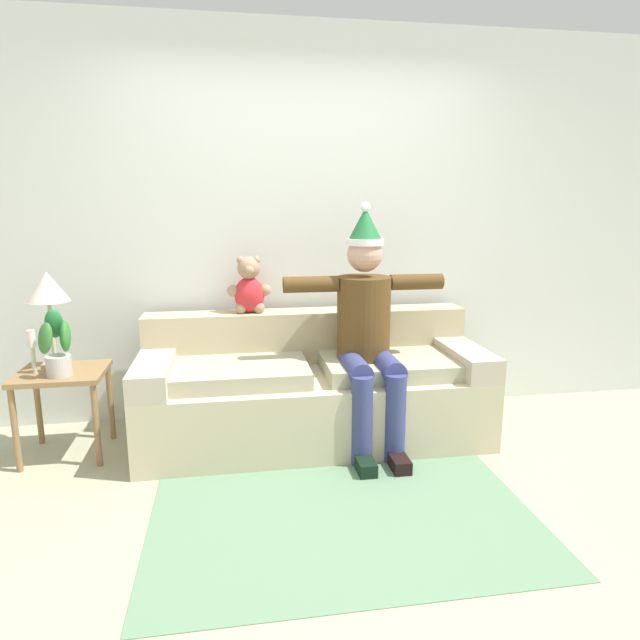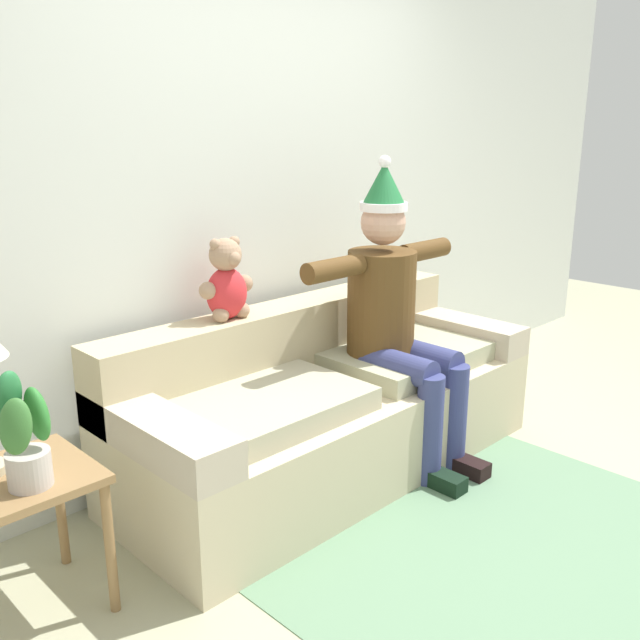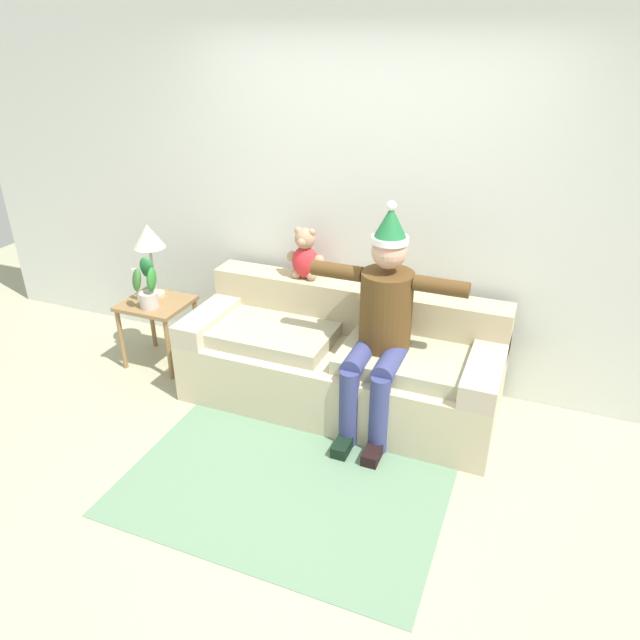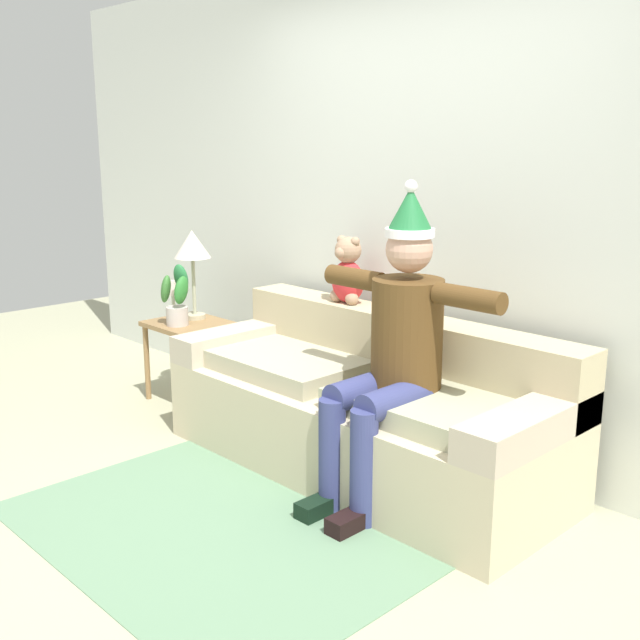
{
  "view_description": "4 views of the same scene",
  "coord_description": "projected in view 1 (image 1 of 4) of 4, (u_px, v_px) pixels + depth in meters",
  "views": [
    {
      "loc": [
        -0.51,
        -2.35,
        1.51
      ],
      "look_at": [
        0.03,
        0.92,
        0.81
      ],
      "focal_mm": 30.75,
      "sensor_mm": 36.0,
      "label": 1
    },
    {
      "loc": [
        -2.25,
        -1.19,
        1.66
      ],
      "look_at": [
        -0.19,
        0.89,
        0.83
      ],
      "focal_mm": 38.71,
      "sensor_mm": 36.0,
      "label": 2
    },
    {
      "loc": [
        1.21,
        -2.37,
        2.44
      ],
      "look_at": [
        -0.08,
        0.81,
        0.73
      ],
      "focal_mm": 33.09,
      "sensor_mm": 36.0,
      "label": 3
    },
    {
      "loc": [
        2.56,
        -1.78,
        1.7
      ],
      "look_at": [
        -0.09,
        0.79,
        0.82
      ],
      "focal_mm": 43.16,
      "sensor_mm": 36.0,
      "label": 4
    }
  ],
  "objects": [
    {
      "name": "ground_plane",
      "position": [
        345.0,
        521.0,
        2.66
      ],
      "size": [
        10.0,
        10.0,
        0.0
      ],
      "primitive_type": "plane",
      "color": "#A6A685"
    },
    {
      "name": "table_lamp",
      "position": [
        48.0,
        292.0,
        3.24
      ],
      "size": [
        0.24,
        0.24,
        0.59
      ],
      "color": "#B9B191",
      "rests_on": "side_table"
    },
    {
      "name": "back_wall",
      "position": [
        302.0,
        227.0,
        3.87
      ],
      "size": [
        7.0,
        0.1,
        2.7
      ],
      "primitive_type": "cube",
      "color": "silver",
      "rests_on": "ground_plane"
    },
    {
      "name": "potted_plant",
      "position": [
        57.0,
        347.0,
        3.14
      ],
      "size": [
        0.2,
        0.23,
        0.4
      ],
      "color": "#BDB1AA",
      "rests_on": "side_table"
    },
    {
      "name": "side_table",
      "position": [
        63.0,
        385.0,
        3.28
      ],
      "size": [
        0.5,
        0.45,
        0.53
      ],
      "color": "olive",
      "rests_on": "ground_plane"
    },
    {
      "name": "teddy_bear",
      "position": [
        249.0,
        287.0,
        3.65
      ],
      "size": [
        0.29,
        0.17,
        0.38
      ],
      "color": "red",
      "rests_on": "couch"
    },
    {
      "name": "person_seated",
      "position": [
        367.0,
        326.0,
        3.39
      ],
      "size": [
        1.02,
        0.77,
        1.52
      ],
      "color": "#533719",
      "rests_on": "ground_plane"
    },
    {
      "name": "couch",
      "position": [
        313.0,
        389.0,
        3.59
      ],
      "size": [
        2.19,
        0.86,
        0.79
      ],
      "color": "#C5B795",
      "rests_on": "ground_plane"
    },
    {
      "name": "candle_tall",
      "position": [
        32.0,
        346.0,
        3.19
      ],
      "size": [
        0.04,
        0.04,
        0.26
      ],
      "color": "beige",
      "rests_on": "side_table"
    },
    {
      "name": "area_rug",
      "position": [
        345.0,
        519.0,
        2.67
      ],
      "size": [
        1.88,
        1.23,
        0.01
      ],
      "primitive_type": "cube",
      "color": "slate",
      "rests_on": "ground_plane"
    }
  ]
}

